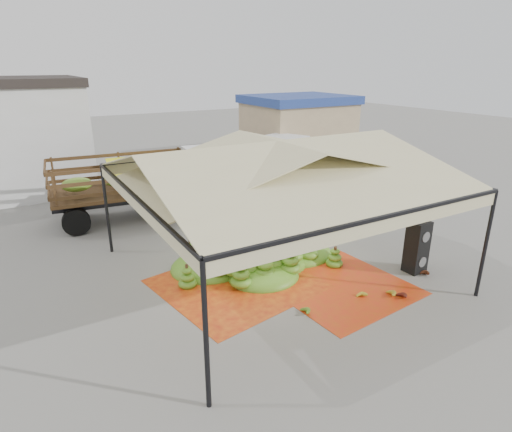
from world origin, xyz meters
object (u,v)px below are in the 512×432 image
speaker_stack (417,247)px  truck_left (156,177)px  truck_right (261,158)px  vendor (248,190)px  banana_heap (258,244)px

speaker_stack → truck_left: 10.45m
truck_left → truck_right: 6.58m
vendor → truck_left: truck_left is taller
banana_heap → vendor: bearing=64.9°
truck_right → vendor: bearing=-149.1°
banana_heap → truck_right: size_ratio=0.81×
banana_heap → truck_left: truck_left is taller
speaker_stack → truck_left: truck_left is taller
truck_left → speaker_stack: bearing=-55.2°
banana_heap → truck_right: (4.94, 8.11, 0.78)m
truck_left → truck_right: bearing=23.4°
banana_heap → truck_left: 6.31m
vendor → truck_right: truck_right is taller
banana_heap → truck_right: truck_right is taller
truck_right → speaker_stack: bearing=-117.3°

